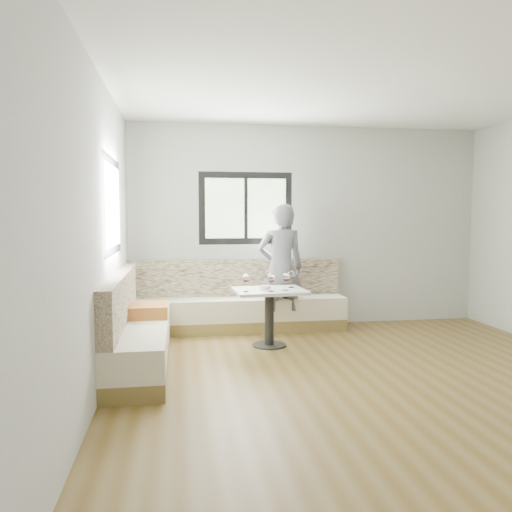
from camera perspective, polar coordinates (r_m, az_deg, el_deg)
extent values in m
cube|color=brown|center=(4.99, 13.52, -13.62)|extent=(5.00, 5.00, 0.01)
cube|color=white|center=(4.90, 14.18, 19.26)|extent=(5.00, 5.00, 0.01)
cube|color=#B7B7B2|center=(7.11, 6.04, 3.41)|extent=(5.00, 0.01, 2.80)
cube|color=#B7B7B2|center=(4.42, -17.60, 2.44)|extent=(0.01, 5.00, 2.80)
cube|color=black|center=(6.92, -1.17, 5.47)|extent=(1.30, 0.02, 1.00)
cube|color=black|center=(5.31, -16.09, 5.52)|extent=(0.02, 1.30, 1.00)
cube|color=olive|center=(6.80, -2.11, -7.85)|extent=(2.90, 0.55, 0.16)
cube|color=#F0E2C7|center=(6.76, -2.12, -5.99)|extent=(2.90, 0.55, 0.29)
cube|color=beige|center=(6.90, -2.33, -2.44)|extent=(2.90, 0.14, 0.50)
cube|color=olive|center=(5.42, -12.97, -11.26)|extent=(0.55, 2.25, 0.16)
cube|color=#F0E2C7|center=(5.36, -13.02, -8.95)|extent=(0.55, 2.25, 0.29)
cube|color=beige|center=(5.30, -15.32, -4.78)|extent=(0.14, 2.25, 0.50)
cube|color=#AD6F39|center=(5.60, -12.39, -6.10)|extent=(0.46, 0.46, 0.14)
cylinder|color=black|center=(6.05, 1.52, -10.13)|extent=(0.40, 0.40, 0.02)
cylinder|color=black|center=(5.98, 1.52, -7.23)|extent=(0.11, 0.11, 0.64)
cube|color=white|center=(5.92, 1.53, -4.01)|extent=(0.86, 0.69, 0.04)
imported|color=slate|center=(6.61, 2.86, -1.41)|extent=(0.64, 0.44, 1.71)
cylinder|color=white|center=(5.90, 0.98, -3.63)|extent=(0.11, 0.11, 0.05)
sphere|color=black|center=(5.91, 1.12, -3.49)|extent=(0.02, 0.02, 0.02)
sphere|color=black|center=(5.90, 0.83, -3.50)|extent=(0.02, 0.02, 0.02)
sphere|color=black|center=(5.88, 1.03, -3.53)|extent=(0.02, 0.02, 0.02)
cylinder|color=white|center=(5.73, -1.16, -4.07)|extent=(0.07, 0.07, 0.01)
cylinder|color=white|center=(5.72, -1.16, -3.59)|extent=(0.01, 0.01, 0.09)
ellipsoid|color=white|center=(5.71, -1.16, -2.57)|extent=(0.10, 0.10, 0.11)
cylinder|color=#430413|center=(5.71, -1.16, -2.85)|extent=(0.06, 0.06, 0.02)
cylinder|color=white|center=(5.74, 1.73, -4.07)|extent=(0.07, 0.07, 0.01)
cylinder|color=white|center=(5.73, 1.73, -3.58)|extent=(0.01, 0.01, 0.09)
ellipsoid|color=white|center=(5.72, 1.74, -2.56)|extent=(0.10, 0.10, 0.11)
cylinder|color=#430413|center=(5.72, 1.74, -2.84)|extent=(0.06, 0.06, 0.02)
cylinder|color=white|center=(5.84, 3.42, -3.92)|extent=(0.07, 0.07, 0.01)
cylinder|color=white|center=(5.83, 3.42, -3.44)|extent=(0.01, 0.01, 0.09)
ellipsoid|color=white|center=(5.82, 3.42, -2.44)|extent=(0.10, 0.10, 0.11)
cylinder|color=#430413|center=(5.82, 3.42, -2.71)|extent=(0.06, 0.06, 0.02)
cylinder|color=white|center=(6.06, 1.43, -3.60)|extent=(0.07, 0.07, 0.01)
cylinder|color=white|center=(6.05, 1.43, -3.14)|extent=(0.01, 0.01, 0.09)
ellipsoid|color=white|center=(6.04, 1.43, -2.17)|extent=(0.10, 0.10, 0.11)
cylinder|color=#430413|center=(6.04, 1.43, -2.44)|extent=(0.06, 0.06, 0.02)
cylinder|color=white|center=(6.07, 4.07, -3.58)|extent=(0.07, 0.07, 0.01)
cylinder|color=white|center=(6.07, 4.07, -3.13)|extent=(0.01, 0.01, 0.09)
ellipsoid|color=white|center=(6.05, 4.08, -2.16)|extent=(0.10, 0.10, 0.11)
cylinder|color=#430413|center=(6.06, 4.07, -2.42)|extent=(0.06, 0.06, 0.02)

